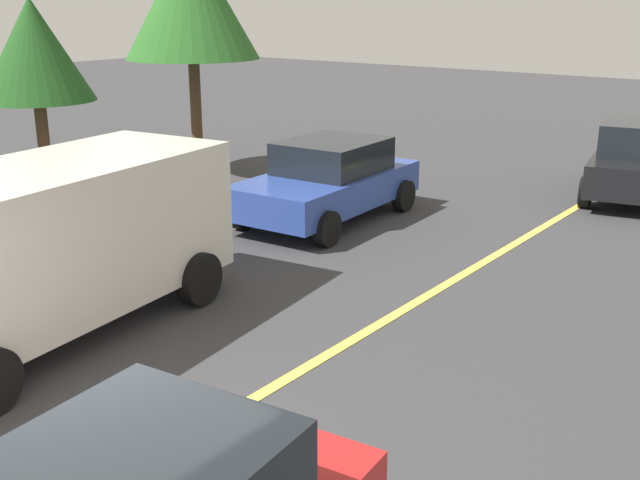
# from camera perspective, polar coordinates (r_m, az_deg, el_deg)

# --- Properties ---
(lane_marking_centre) EXTENTS (28.00, 0.16, 0.01)m
(lane_marking_centre) POSITION_cam_1_polar(r_m,az_deg,el_deg) (9.17, -1.66, -9.69)
(lane_marking_centre) COLOR #E0D14C
(white_van) EXTENTS (5.41, 2.80, 2.20)m
(white_van) POSITION_cam_1_polar(r_m,az_deg,el_deg) (10.31, -19.48, -0.03)
(white_van) COLOR silver
(white_van) RESTS_ON ground_plane
(car_blue_behind_van) EXTENTS (4.25, 2.28, 1.54)m
(car_blue_behind_van) POSITION_cam_1_polar(r_m,az_deg,el_deg) (15.11, 0.61, 4.41)
(car_blue_behind_van) COLOR #2D479E
(car_blue_behind_van) RESTS_ON ground_plane
(tree_right_verge) EXTENTS (2.06, 2.06, 4.19)m
(tree_right_verge) POSITION_cam_1_polar(r_m,az_deg,el_deg) (15.25, -20.22, 12.86)
(tree_right_verge) COLOR #513823
(tree_right_verge) RESTS_ON ground_plane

